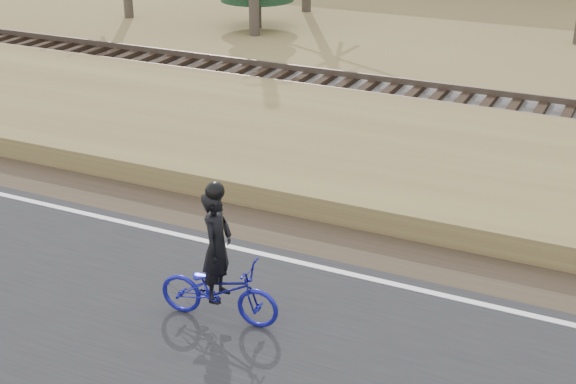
% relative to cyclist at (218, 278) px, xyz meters
% --- Properties ---
extents(ground, '(120.00, 120.00, 0.00)m').
position_rel_cyclist_xyz_m(ground, '(-2.11, 1.73, -0.71)').
color(ground, olive).
rests_on(ground, ground).
extents(road, '(120.00, 6.00, 0.06)m').
position_rel_cyclist_xyz_m(road, '(-2.11, -0.77, -0.68)').
color(road, black).
rests_on(road, ground).
extents(edge_line, '(120.00, 0.12, 0.01)m').
position_rel_cyclist_xyz_m(edge_line, '(-2.11, 1.93, -0.65)').
color(edge_line, silver).
rests_on(edge_line, road).
extents(shoulder, '(120.00, 1.60, 0.04)m').
position_rel_cyclist_xyz_m(shoulder, '(-2.11, 2.93, -0.69)').
color(shoulder, '#473A2B').
rests_on(shoulder, ground).
extents(embankment, '(120.00, 5.00, 0.44)m').
position_rel_cyclist_xyz_m(embankment, '(-2.11, 5.93, -0.49)').
color(embankment, olive).
rests_on(embankment, ground).
extents(ballast, '(120.00, 3.00, 0.45)m').
position_rel_cyclist_xyz_m(ballast, '(-2.11, 9.73, -0.49)').
color(ballast, slate).
rests_on(ballast, ground).
extents(railroad, '(120.00, 2.40, 0.29)m').
position_rel_cyclist_xyz_m(railroad, '(-2.11, 9.73, -0.19)').
color(railroad, black).
rests_on(railroad, ballast).
extents(cyclist, '(1.80, 0.79, 2.08)m').
position_rel_cyclist_xyz_m(cyclist, '(0.00, 0.00, 0.00)').
color(cyclist, navy).
rests_on(cyclist, road).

